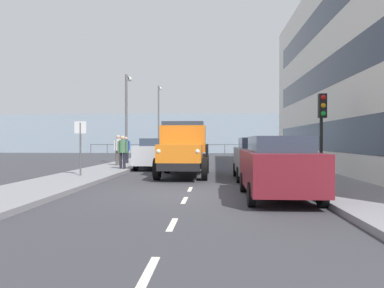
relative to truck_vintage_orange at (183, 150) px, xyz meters
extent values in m
plane|color=#38383D|center=(-0.57, -7.02, -1.18)|extent=(80.00, 80.00, 0.00)
cube|color=gray|center=(-5.36, -7.02, -1.10)|extent=(2.62, 41.34, 0.15)
cube|color=gray|center=(4.23, -7.02, -1.10)|extent=(2.62, 41.34, 0.15)
cube|color=silver|center=(-0.57, 11.65, -1.17)|extent=(0.12, 1.10, 0.01)
cube|color=silver|center=(-0.57, 9.13, -1.17)|extent=(0.12, 1.10, 0.01)
cube|color=silver|center=(-0.57, 6.28, -1.17)|extent=(0.12, 1.10, 0.01)
cube|color=silver|center=(-0.57, 4.05, -1.17)|extent=(0.12, 1.10, 0.01)
cube|color=silver|center=(-0.57, 1.06, -1.17)|extent=(0.12, 1.10, 0.01)
cube|color=silver|center=(-0.57, -1.39, -1.17)|extent=(0.12, 1.10, 0.01)
cube|color=silver|center=(-0.57, -3.74, -1.17)|extent=(0.12, 1.10, 0.01)
cube|color=silver|center=(-0.57, -6.28, -1.17)|extent=(0.12, 1.10, 0.01)
cube|color=silver|center=(-0.57, -8.63, -1.17)|extent=(0.12, 1.10, 0.01)
cube|color=silver|center=(-0.57, -11.58, -1.17)|extent=(0.12, 1.10, 0.01)
cube|color=silver|center=(-0.57, -14.43, -1.17)|extent=(0.12, 1.10, 0.01)
cube|color=silver|center=(-0.57, -17.22, -1.17)|extent=(0.12, 1.10, 0.01)
cube|color=silver|center=(-0.57, -19.72, -1.17)|extent=(0.12, 1.10, 0.01)
cube|color=silver|center=(-0.57, -22.39, -1.17)|extent=(0.12, 1.10, 0.01)
cube|color=silver|center=(-0.57, -24.66, -1.17)|extent=(0.12, 1.10, 0.01)
cube|color=#2D3847|center=(-6.70, -2.61, 0.62)|extent=(0.08, 20.26, 1.40)
cube|color=#2D3847|center=(-6.70, -2.61, 3.62)|extent=(0.08, 20.26, 1.40)
cube|color=#2D3847|center=(-6.70, -2.61, 6.62)|extent=(0.08, 20.26, 1.40)
cube|color=#8C9EAD|center=(-0.57, -30.69, 1.32)|extent=(80.00, 0.80, 5.00)
cylinder|color=#4C5156|center=(-14.57, -27.09, -0.58)|extent=(0.08, 0.08, 1.20)
cylinder|color=#4C5156|center=(-12.57, -27.09, -0.58)|extent=(0.08, 0.08, 1.20)
cylinder|color=#4C5156|center=(-10.57, -27.09, -0.58)|extent=(0.08, 0.08, 1.20)
cylinder|color=#4C5156|center=(-8.57, -27.09, -0.58)|extent=(0.08, 0.08, 1.20)
cylinder|color=#4C5156|center=(-6.57, -27.09, -0.58)|extent=(0.08, 0.08, 1.20)
cylinder|color=#4C5156|center=(-4.57, -27.09, -0.58)|extent=(0.08, 0.08, 1.20)
cylinder|color=#4C5156|center=(-2.57, -27.09, -0.58)|extent=(0.08, 0.08, 1.20)
cylinder|color=#4C5156|center=(-0.57, -27.09, -0.58)|extent=(0.08, 0.08, 1.20)
cylinder|color=#4C5156|center=(1.43, -27.09, -0.58)|extent=(0.08, 0.08, 1.20)
cylinder|color=#4C5156|center=(3.43, -27.09, -0.58)|extent=(0.08, 0.08, 1.20)
cylinder|color=#4C5156|center=(5.43, -27.09, -0.58)|extent=(0.08, 0.08, 1.20)
cylinder|color=#4C5156|center=(7.43, -27.09, -0.58)|extent=(0.08, 0.08, 1.20)
cylinder|color=#4C5156|center=(9.43, -27.09, -0.58)|extent=(0.08, 0.08, 1.20)
cylinder|color=#4C5156|center=(11.43, -27.09, -0.58)|extent=(0.08, 0.08, 1.20)
cylinder|color=#4C5156|center=(13.43, -27.09, -0.58)|extent=(0.08, 0.08, 1.20)
cube|color=#4C5156|center=(-0.57, -27.09, -0.06)|extent=(28.00, 0.08, 0.08)
cube|color=black|center=(0.00, -0.38, -0.58)|extent=(1.64, 5.60, 0.30)
cube|color=orange|center=(0.00, 1.47, -0.08)|extent=(1.72, 1.90, 0.70)
cube|color=silver|center=(0.00, 2.36, -0.11)|extent=(1.16, 0.08, 0.56)
sphere|color=white|center=(-0.74, 2.36, 0.02)|extent=(0.20, 0.20, 0.20)
sphere|color=white|center=(0.73, 2.36, 0.02)|extent=(0.20, 0.20, 0.20)
cube|color=orange|center=(0.00, -0.04, 0.50)|extent=(1.93, 1.34, 1.15)
cube|color=#2D3847|center=(0.00, -0.04, 0.97)|extent=(1.78, 1.23, 0.56)
cube|color=#2D2319|center=(0.00, -1.72, -0.35)|extent=(2.10, 2.80, 0.16)
cube|color=black|center=(-1.01, -1.72, -0.03)|extent=(0.08, 2.80, 0.56)
cube|color=black|center=(1.01, -1.72, -0.03)|extent=(0.08, 2.80, 0.56)
cylinder|color=black|center=(-0.97, 1.30, -0.73)|extent=(0.24, 0.90, 0.90)
cylinder|color=black|center=(0.97, 1.30, -0.73)|extent=(0.24, 0.90, 0.90)
cylinder|color=black|center=(-0.97, -1.92, -0.73)|extent=(0.24, 0.90, 0.90)
cylinder|color=black|center=(0.97, -1.92, -0.73)|extent=(0.24, 0.90, 0.90)
cube|color=maroon|center=(-3.11, 5.84, -0.38)|extent=(1.78, 4.18, 1.00)
cube|color=#2D3847|center=(-3.11, 6.04, 0.33)|extent=(1.46, 2.30, 0.42)
cylinder|color=black|center=(-2.26, 4.55, -0.88)|extent=(0.18, 0.60, 0.60)
cylinder|color=black|center=(-3.95, 4.55, -0.88)|extent=(0.18, 0.60, 0.60)
cylinder|color=black|center=(-2.26, 7.14, -0.88)|extent=(0.18, 0.60, 0.60)
cylinder|color=black|center=(-3.95, 7.14, -0.88)|extent=(0.18, 0.60, 0.60)
cube|color=slate|center=(-3.11, 0.81, -0.38)|extent=(1.69, 3.98, 1.00)
cube|color=#2D3847|center=(-3.11, 1.01, 0.33)|extent=(1.39, 2.19, 0.42)
cylinder|color=black|center=(-2.30, -0.42, -0.88)|extent=(0.18, 0.60, 0.60)
cylinder|color=black|center=(-3.91, -0.42, -0.88)|extent=(0.18, 0.60, 0.60)
cylinder|color=black|center=(-2.30, 2.05, -0.88)|extent=(0.18, 0.60, 0.60)
cylinder|color=black|center=(-3.91, 2.05, -0.88)|extent=(0.18, 0.60, 0.60)
cube|color=#B7BABF|center=(1.97, -4.60, -0.38)|extent=(1.74, 4.63, 1.00)
cube|color=#2D3847|center=(1.97, -4.80, 0.33)|extent=(1.43, 2.55, 0.42)
cylinder|color=black|center=(1.15, -3.16, -0.88)|extent=(0.18, 0.60, 0.60)
cylinder|color=black|center=(2.80, -3.16, -0.88)|extent=(0.18, 0.60, 0.60)
cylinder|color=black|center=(1.15, -6.03, -0.88)|extent=(0.18, 0.60, 0.60)
cylinder|color=black|center=(2.80, -6.03, -0.88)|extent=(0.18, 0.60, 0.60)
cylinder|color=black|center=(3.28, -2.60, -0.62)|extent=(0.14, 0.14, 0.83)
cylinder|color=black|center=(3.46, -2.60, -0.62)|extent=(0.14, 0.14, 0.83)
cylinder|color=#47724C|center=(3.37, -2.60, 0.12)|extent=(0.34, 0.34, 0.65)
cylinder|color=#47724C|center=(3.15, -2.60, 0.09)|extent=(0.09, 0.09, 0.60)
cylinder|color=#47724C|center=(3.59, -2.60, 0.09)|extent=(0.09, 0.09, 0.60)
sphere|color=tan|center=(3.37, -2.60, 0.56)|extent=(0.22, 0.22, 0.22)
cylinder|color=#4C473D|center=(4.16, -5.05, -0.60)|extent=(0.14, 0.14, 0.86)
cylinder|color=#4C473D|center=(4.34, -5.05, -0.60)|extent=(0.14, 0.14, 0.86)
cylinder|color=silver|center=(4.25, -5.05, 0.18)|extent=(0.34, 0.34, 0.68)
cylinder|color=silver|center=(4.03, -5.05, 0.14)|extent=(0.09, 0.09, 0.63)
cylinder|color=silver|center=(4.47, -5.05, 0.14)|extent=(0.09, 0.09, 0.63)
sphere|color=tan|center=(4.25, -5.05, 0.63)|extent=(0.23, 0.23, 0.23)
cylinder|color=black|center=(4.21, -7.17, -0.62)|extent=(0.14, 0.14, 0.82)
cylinder|color=black|center=(4.39, -7.17, -0.62)|extent=(0.14, 0.14, 0.82)
cylinder|color=#2D4C8C|center=(4.30, -7.17, 0.12)|extent=(0.34, 0.34, 0.65)
cylinder|color=#2D4C8C|center=(4.08, -7.17, 0.09)|extent=(0.09, 0.09, 0.60)
cylinder|color=#2D4C8C|center=(4.52, -7.17, 0.09)|extent=(0.09, 0.09, 0.60)
sphere|color=tan|center=(4.30, -7.17, 0.56)|extent=(0.22, 0.22, 0.22)
cylinder|color=black|center=(-5.38, 1.98, 0.57)|extent=(0.12, 0.12, 3.20)
cube|color=black|center=(-5.38, 2.12, 1.72)|extent=(0.28, 0.24, 0.90)
sphere|color=red|center=(-5.38, 2.24, 2.02)|extent=(0.18, 0.18, 0.18)
sphere|color=orange|center=(-5.38, 2.24, 1.72)|extent=(0.18, 0.18, 0.18)
sphere|color=green|center=(-5.38, 2.24, 1.42)|extent=(0.18, 0.18, 0.18)
cylinder|color=#59595B|center=(4.39, -7.63, 1.86)|extent=(0.16, 0.16, 5.77)
cylinder|color=#59595B|center=(4.39, -8.08, 4.64)|extent=(0.10, 0.90, 0.10)
sphere|color=silver|center=(4.39, -8.53, 4.59)|extent=(0.32, 0.32, 0.32)
cylinder|color=#59595B|center=(4.23, -20.51, 2.44)|extent=(0.16, 0.16, 6.94)
cylinder|color=#59595B|center=(4.23, -20.96, 5.82)|extent=(0.10, 0.90, 0.10)
sphere|color=silver|center=(4.23, -21.41, 5.77)|extent=(0.32, 0.32, 0.32)
cylinder|color=#4C4C4C|center=(4.19, 1.15, 0.07)|extent=(0.07, 0.07, 2.20)
cube|color=silver|center=(4.19, 1.15, 0.97)|extent=(0.50, 0.04, 0.50)
camera|label=1|loc=(-1.37, 16.10, 0.43)|focal=34.44mm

